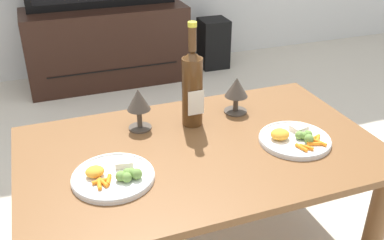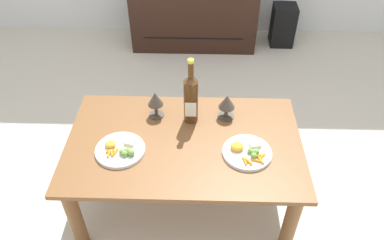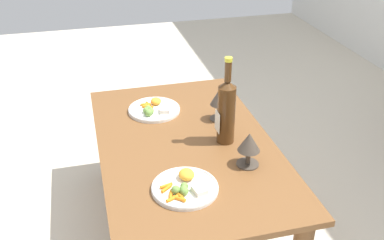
# 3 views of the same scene
# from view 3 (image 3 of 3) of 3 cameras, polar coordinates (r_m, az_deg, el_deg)

# --- Properties ---
(ground_plane) EXTENTS (6.40, 6.40, 0.00)m
(ground_plane) POSITION_cam_3_polar(r_m,az_deg,el_deg) (2.17, -0.73, -13.55)
(ground_plane) COLOR beige
(dining_table) EXTENTS (1.18, 0.72, 0.48)m
(dining_table) POSITION_cam_3_polar(r_m,az_deg,el_deg) (1.93, -0.80, -4.95)
(dining_table) COLOR brown
(dining_table) RESTS_ON ground_plane
(wine_bottle) EXTENTS (0.07, 0.08, 0.37)m
(wine_bottle) POSITION_cam_3_polar(r_m,az_deg,el_deg) (1.82, 4.38, 1.34)
(wine_bottle) COLOR #4C2D14
(wine_bottle) RESTS_ON dining_table
(goblet_left) EXTENTS (0.08, 0.08, 0.15)m
(goblet_left) POSITION_cam_3_polar(r_m,az_deg,el_deg) (2.01, 3.48, 2.68)
(goblet_left) COLOR #473D33
(goblet_left) RESTS_ON dining_table
(goblet_right) EXTENTS (0.09, 0.09, 0.14)m
(goblet_right) POSITION_cam_3_polar(r_m,az_deg,el_deg) (1.71, 7.23, -3.05)
(goblet_right) COLOR #473D33
(goblet_right) RESTS_ON dining_table
(dinner_plate_left) EXTENTS (0.24, 0.24, 0.04)m
(dinner_plate_left) POSITION_cam_3_polar(r_m,az_deg,el_deg) (2.12, -4.85, 1.39)
(dinner_plate_left) COLOR white
(dinner_plate_left) RESTS_ON dining_table
(dinner_plate_right) EXTENTS (0.24, 0.24, 0.05)m
(dinner_plate_right) POSITION_cam_3_polar(r_m,az_deg,el_deg) (1.61, -0.91, -8.45)
(dinner_plate_right) COLOR white
(dinner_plate_right) RESTS_ON dining_table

